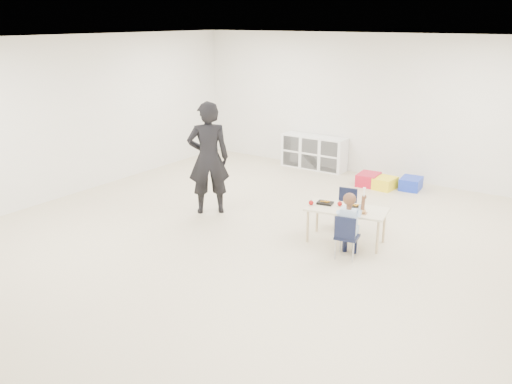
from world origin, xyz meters
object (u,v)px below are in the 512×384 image
Objects in this scene: table at (346,225)px; cubby_shelf at (314,152)px; child at (348,224)px; adult at (208,158)px; chair_near at (347,236)px.

cubby_shelf reaches higher than table.
child is (0.23, -0.47, 0.22)m from table.
child reaches higher than table.
adult reaches higher than child.
table is at bearing 139.83° from adult.
child is at bearing 0.00° from chair_near.
chair_near is 0.44× the size of cubby_shelf.
cubby_shelf is (-2.28, 3.28, 0.09)m from table.
adult is at bearing -92.02° from cubby_shelf.
cubby_shelf is (-2.52, 3.75, -0.13)m from child.
cubby_shelf is 0.76× the size of adult.
adult is (-2.64, 0.37, 0.43)m from child.
adult reaches higher than table.
child is at bearing -56.09° from cubby_shelf.
adult reaches higher than cubby_shelf.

